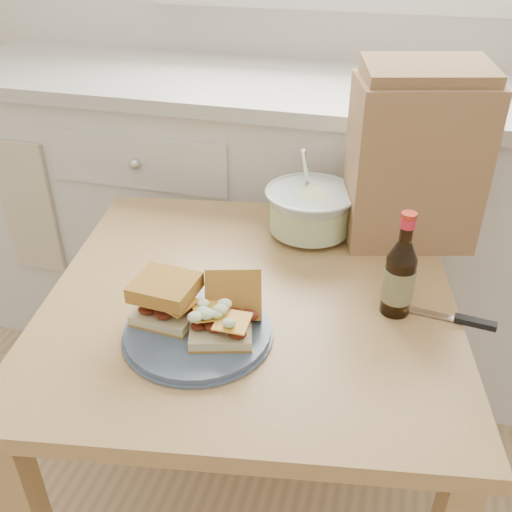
% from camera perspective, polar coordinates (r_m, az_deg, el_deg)
% --- Properties ---
extents(cabinet_run, '(2.50, 0.64, 0.94)m').
position_cam_1_polar(cabinet_run, '(1.94, 6.46, 3.49)').
color(cabinet_run, white).
rests_on(cabinet_run, ground).
extents(dining_table, '(0.96, 0.96, 0.70)m').
position_cam_1_polar(dining_table, '(1.25, -0.48, -7.46)').
color(dining_table, tan).
rests_on(dining_table, ground).
extents(plate, '(0.27, 0.27, 0.02)m').
position_cam_1_polar(plate, '(1.08, -5.83, -7.59)').
color(plate, '#485974').
rests_on(plate, dining_table).
extents(sandwich_left, '(0.12, 0.11, 0.08)m').
position_cam_1_polar(sandwich_left, '(1.08, -8.96, -4.24)').
color(sandwich_left, beige).
rests_on(sandwich_left, plate).
extents(sandwich_right, '(0.14, 0.18, 0.10)m').
position_cam_1_polar(sandwich_right, '(1.05, -3.12, -5.77)').
color(sandwich_right, beige).
rests_on(sandwich_right, plate).
extents(coleslaw_bowl, '(0.22, 0.22, 0.22)m').
position_cam_1_polar(coleslaw_bowl, '(1.38, 5.45, 4.34)').
color(coleslaw_bowl, silver).
rests_on(coleslaw_bowl, dining_table).
extents(beer_bottle, '(0.06, 0.06, 0.22)m').
position_cam_1_polar(beer_bottle, '(1.12, 14.15, -1.99)').
color(beer_bottle, black).
rests_on(beer_bottle, dining_table).
extents(knife, '(0.19, 0.04, 0.01)m').
position_cam_1_polar(knife, '(1.18, 19.91, -6.02)').
color(knife, silver).
rests_on(knife, dining_table).
extents(paper_bag, '(0.33, 0.26, 0.38)m').
position_cam_1_polar(paper_bag, '(1.36, 15.53, 8.89)').
color(paper_bag, '#956F48').
rests_on(paper_bag, dining_table).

